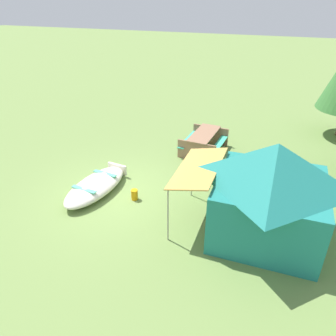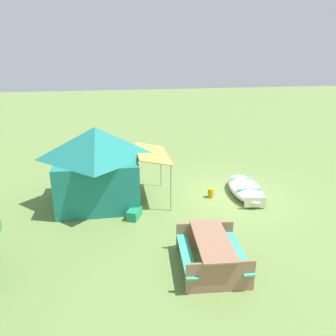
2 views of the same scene
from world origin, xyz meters
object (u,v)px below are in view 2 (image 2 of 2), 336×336
Objects in this scene: beached_rowboat at (245,188)px; cooler_box at (134,214)px; fuel_can at (211,193)px; picnic_table at (212,250)px; canvas_cabin_tent at (98,164)px.

cooler_box is (-1.04, 4.18, -0.09)m from beached_rowboat.
cooler_box is 3.04m from fuel_can.
picnic_table is 3.32m from cooler_box.
cooler_box is at bearing 103.93° from beached_rowboat.
beached_rowboat is 4.31m from cooler_box.
beached_rowboat is 4.76m from picnic_table.
canvas_cabin_tent is at bearing 30.54° from picnic_table.
canvas_cabin_tent is at bearing 85.37° from beached_rowboat.
beached_rowboat reaches higher than cooler_box.
cooler_box is (2.92, 1.55, -0.34)m from picnic_table.
picnic_table is at bearing -152.05° from cooler_box.
canvas_cabin_tent reaches higher than beached_rowboat.
canvas_cabin_tent is 4.10m from fuel_can.
canvas_cabin_tent is (0.42, 5.22, 1.13)m from beached_rowboat.
canvas_cabin_tent is 11.61× the size of fuel_can.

